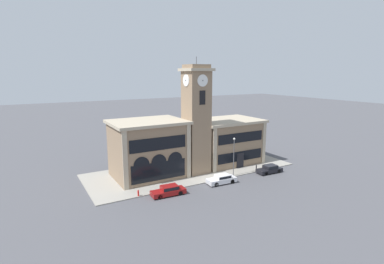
% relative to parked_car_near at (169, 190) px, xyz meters
% --- Properties ---
extents(ground_plane, '(300.00, 300.00, 0.00)m').
position_rel_parked_car_near_xyz_m(ground_plane, '(8.19, 1.34, -0.73)').
color(ground_plane, '#4C4C51').
extents(sidewalk_kerb, '(35.60, 13.56, 0.15)m').
position_rel_parked_car_near_xyz_m(sidewalk_kerb, '(8.19, 8.12, -0.66)').
color(sidewalk_kerb, gray).
rests_on(sidewalk_kerb, ground_plane).
extents(clock_tower, '(4.38, 4.38, 19.19)m').
position_rel_parked_car_near_xyz_m(clock_tower, '(8.19, 6.34, 8.32)').
color(clock_tower, '#897056').
rests_on(clock_tower, ground_plane).
extents(town_hall_left_wing, '(11.67, 9.09, 9.25)m').
position_rel_parked_car_near_xyz_m(town_hall_left_wing, '(0.57, 8.66, 3.92)').
color(town_hall_left_wing, '#897056').
rests_on(town_hall_left_wing, ground_plane).
extents(town_hall_right_wing, '(12.36, 9.09, 8.22)m').
position_rel_parked_car_near_xyz_m(town_hall_right_wing, '(16.16, 8.67, 3.41)').
color(town_hall_right_wing, '#897056').
rests_on(town_hall_right_wing, ground_plane).
extents(parked_car_near, '(4.89, 2.00, 1.40)m').
position_rel_parked_car_near_xyz_m(parked_car_near, '(0.00, 0.00, 0.00)').
color(parked_car_near, maroon).
rests_on(parked_car_near, ground_plane).
extents(parked_car_mid, '(4.70, 2.03, 1.39)m').
position_rel_parked_car_near_xyz_m(parked_car_mid, '(9.01, 0.00, 0.00)').
color(parked_car_mid, silver).
rests_on(parked_car_mid, ground_plane).
extents(parked_car_far, '(4.56, 2.05, 1.36)m').
position_rel_parked_car_near_xyz_m(parked_car_far, '(18.92, 0.00, -0.02)').
color(parked_car_far, black).
rests_on(parked_car_far, ground_plane).
extents(street_lamp, '(0.36, 0.36, 6.32)m').
position_rel_parked_car_near_xyz_m(street_lamp, '(12.56, 1.75, 3.51)').
color(street_lamp, '#4C4C51').
rests_on(street_lamp, sidewalk_kerb).
extents(bollard, '(0.18, 0.18, 1.06)m').
position_rel_parked_car_near_xyz_m(bollard, '(17.43, 1.66, -0.06)').
color(bollard, black).
rests_on(bollard, sidewalk_kerb).
extents(fire_hydrant, '(0.22, 0.22, 0.87)m').
position_rel_parked_car_near_xyz_m(fire_hydrant, '(-3.84, 1.58, -0.16)').
color(fire_hydrant, red).
rests_on(fire_hydrant, sidewalk_kerb).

